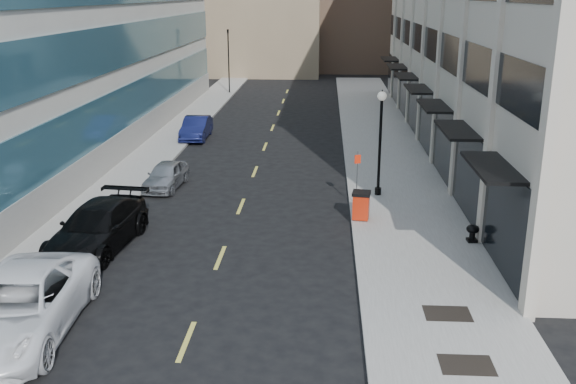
# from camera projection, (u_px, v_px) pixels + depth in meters

# --- Properties ---
(ground) EXTENTS (160.00, 160.00, 0.00)m
(ground) POSITION_uv_depth(u_px,v_px,m) (170.00, 382.00, 16.20)
(ground) COLOR black
(ground) RESTS_ON ground
(sidewalk_right) EXTENTS (5.00, 80.00, 0.15)m
(sidewalk_right) POSITION_uv_depth(u_px,v_px,m) (392.00, 172.00, 34.82)
(sidewalk_right) COLOR gray
(sidewalk_right) RESTS_ON ground
(sidewalk_left) EXTENTS (3.00, 80.00, 0.15)m
(sidewalk_left) POSITION_uv_depth(u_px,v_px,m) (139.00, 168.00, 35.60)
(sidewalk_left) COLOR gray
(sidewalk_left) RESTS_ON ground
(building_right) EXTENTS (15.30, 46.50, 18.25)m
(building_right) POSITION_uv_depth(u_px,v_px,m) (547.00, 0.00, 38.31)
(building_right) COLOR #B5AD99
(building_right) RESTS_ON ground
(grate_mid) EXTENTS (1.40, 1.00, 0.01)m
(grate_mid) POSITION_uv_depth(u_px,v_px,m) (467.00, 365.00, 16.68)
(grate_mid) COLOR black
(grate_mid) RESTS_ON sidewalk_right
(grate_far) EXTENTS (1.40, 1.00, 0.01)m
(grate_far) POSITION_uv_depth(u_px,v_px,m) (447.00, 313.00, 19.35)
(grate_far) COLOR black
(grate_far) RESTS_ON sidewalk_right
(road_centerline) EXTENTS (0.15, 68.20, 0.01)m
(road_centerline) POSITION_uv_depth(u_px,v_px,m) (248.00, 187.00, 32.40)
(road_centerline) COLOR #D8CC4C
(road_centerline) RESTS_ON ground
(traffic_signal) EXTENTS (0.66, 0.66, 6.98)m
(traffic_signal) POSITION_uv_depth(u_px,v_px,m) (228.00, 33.00, 60.55)
(traffic_signal) COLOR black
(traffic_signal) RESTS_ON ground
(car_white_van) EXTENTS (3.39, 6.75, 1.84)m
(car_white_van) POSITION_uv_depth(u_px,v_px,m) (18.00, 306.00, 18.17)
(car_white_van) COLOR white
(car_white_van) RESTS_ON ground
(car_black_pickup) EXTENTS (2.99, 6.09, 1.70)m
(car_black_pickup) POSITION_uv_depth(u_px,v_px,m) (98.00, 227.00, 24.47)
(car_black_pickup) COLOR black
(car_black_pickup) RESTS_ON ground
(car_silver_sedan) EXTENTS (1.86, 3.99, 1.32)m
(car_silver_sedan) POSITION_uv_depth(u_px,v_px,m) (166.00, 175.00, 32.12)
(car_silver_sedan) COLOR #92959A
(car_silver_sedan) RESTS_ON ground
(car_blue_sedan) EXTENTS (1.64, 4.53, 1.49)m
(car_blue_sedan) POSITION_uv_depth(u_px,v_px,m) (196.00, 128.00, 42.93)
(car_blue_sedan) COLOR #131847
(car_blue_sedan) RESTS_ON ground
(trash_bin) EXTENTS (0.86, 0.90, 1.23)m
(trash_bin) POSITION_uv_depth(u_px,v_px,m) (361.00, 204.00, 27.22)
(trash_bin) COLOR #B5230C
(trash_bin) RESTS_ON sidewalk_right
(lamppost) EXTENTS (0.42, 0.42, 5.06)m
(lamppost) POSITION_uv_depth(u_px,v_px,m) (380.00, 134.00, 29.89)
(lamppost) COLOR black
(lamppost) RESTS_ON sidewalk_right
(sign_post) EXTENTS (0.28, 0.12, 2.49)m
(sign_post) POSITION_uv_depth(u_px,v_px,m) (357.00, 171.00, 28.90)
(sign_post) COLOR slate
(sign_post) RESTS_ON sidewalk_right
(urn_planter) EXTENTS (0.50, 0.50, 0.69)m
(urn_planter) POSITION_uv_depth(u_px,v_px,m) (473.00, 231.00, 24.85)
(urn_planter) COLOR black
(urn_planter) RESTS_ON sidewalk_right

